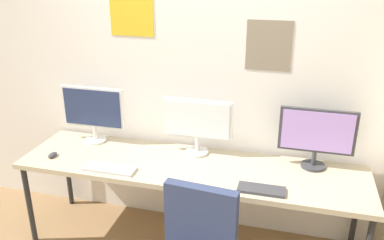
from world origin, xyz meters
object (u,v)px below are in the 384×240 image
object	(u,v)px
monitor_right	(317,135)
desk	(190,170)
keyboard_left	(109,169)
keyboard_right	(261,190)
monitor_center	(197,123)
computer_mouse	(53,155)
monitor_left	(93,111)

from	to	relation	value
monitor_right	desk	bearing A→B (deg)	-166.73
keyboard_left	keyboard_right	size ratio (longest dim) A/B	1.24
desk	monitor_center	world-z (taller)	monitor_center
computer_mouse	monitor_center	bearing A→B (deg)	18.23
computer_mouse	keyboard_right	bearing A→B (deg)	-2.88
desk	monitor_right	world-z (taller)	monitor_right
monitor_center	monitor_left	bearing A→B (deg)	180.00
monitor_right	keyboard_left	world-z (taller)	monitor_right
monitor_left	monitor_right	world-z (taller)	monitor_left
keyboard_left	computer_mouse	size ratio (longest dim) A/B	4.12
monitor_center	keyboard_left	xyz separation A→B (m)	(-0.56, -0.44, -0.25)
keyboard_right	keyboard_left	bearing A→B (deg)	180.00
monitor_right	computer_mouse	world-z (taller)	monitor_right
monitor_right	keyboard_right	distance (m)	0.61
monitor_right	keyboard_right	xyz separation A→B (m)	(-0.34, -0.44, -0.26)
monitor_center	computer_mouse	size ratio (longest dim) A/B	5.79
computer_mouse	desk	bearing A→B (deg)	7.67
desk	keyboard_right	xyz separation A→B (m)	(0.56, -0.23, 0.06)
keyboard_right	computer_mouse	distance (m)	1.65
monitor_left	keyboard_left	size ratio (longest dim) A/B	1.40
keyboard_right	computer_mouse	bearing A→B (deg)	177.12
monitor_left	monitor_right	bearing A→B (deg)	-0.00
monitor_left	monitor_right	size ratio (longest dim) A/B	1.01
keyboard_right	monitor_left	bearing A→B (deg)	163.15
desk	keyboard_left	world-z (taller)	keyboard_left
desk	computer_mouse	size ratio (longest dim) A/B	27.48
monitor_center	monitor_right	xyz separation A→B (m)	(0.90, 0.00, 0.00)
monitor_center	monitor_right	distance (m)	0.90
keyboard_left	keyboard_right	xyz separation A→B (m)	(1.12, 0.00, 0.00)
monitor_right	computer_mouse	distance (m)	2.04
monitor_center	keyboard_left	distance (m)	0.76
monitor_left	computer_mouse	bearing A→B (deg)	-117.95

